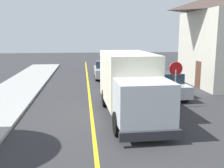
{
  "coord_description": "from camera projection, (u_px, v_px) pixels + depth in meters",
  "views": [
    {
      "loc": [
        -0.39,
        -2.97,
        4.12
      ],
      "look_at": [
        1.21,
        11.63,
        1.4
      ],
      "focal_mm": 42.63,
      "sensor_mm": 36.0,
      "label": 1
    }
  ],
  "objects": [
    {
      "name": "parked_car_mid",
      "position": [
        104.0,
        70.0,
        25.48
      ],
      "size": [
        1.83,
        4.41,
        1.67
      ],
      "color": "#B7B7BC",
      "rests_on": "ground"
    },
    {
      "name": "parked_car_far",
      "position": [
        106.0,
        63.0,
        31.65
      ],
      "size": [
        2.0,
        4.48,
        1.67
      ],
      "color": "#4C564C",
      "rests_on": "ground"
    },
    {
      "name": "box_truck",
      "position": [
        130.0,
        82.0,
        13.42
      ],
      "size": [
        2.62,
        7.25,
        3.2
      ],
      "color": "#F2EDCC",
      "rests_on": "ground"
    },
    {
      "name": "parked_car_near",
      "position": [
        114.0,
        80.0,
        19.94
      ],
      "size": [
        1.84,
        4.42,
        1.67
      ],
      "color": "silver",
      "rests_on": "ground"
    },
    {
      "name": "centre_line_yellow",
      "position": [
        92.0,
        117.0,
        13.47
      ],
      "size": [
        0.16,
        56.0,
        0.01
      ],
      "primitive_type": "cube",
      "color": "gold",
      "rests_on": "ground"
    },
    {
      "name": "stop_sign",
      "position": [
        176.0,
        76.0,
        15.0
      ],
      "size": [
        0.8,
        0.1,
        2.65
      ],
      "color": "gray",
      "rests_on": "ground"
    },
    {
      "name": "parked_van_across",
      "position": [
        167.0,
        85.0,
        17.88
      ],
      "size": [
        1.97,
        4.47,
        1.67
      ],
      "color": "#B7B7BC",
      "rests_on": "ground"
    }
  ]
}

